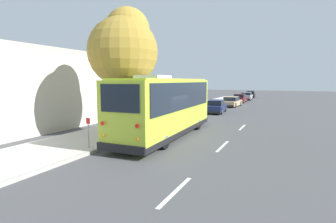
{
  "coord_description": "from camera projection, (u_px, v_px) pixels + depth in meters",
  "views": [
    {
      "loc": [
        -13.01,
        -6.23,
        3.32
      ],
      "look_at": [
        2.37,
        0.96,
        1.3
      ],
      "focal_mm": 28.0,
      "sensor_mm": 36.0,
      "label": 1
    }
  ],
  "objects": [
    {
      "name": "shuttle_bus",
      "position": [
        166.0,
        104.0,
        15.42
      ],
      "size": [
        10.04,
        2.91,
        3.58
      ],
      "rotation": [
        0.0,
        0.0,
        0.03
      ],
      "color": "#ADC633",
      "rests_on": "ground"
    },
    {
      "name": "parked_sedan_navy",
      "position": [
        216.0,
        107.0,
        27.11
      ],
      "size": [
        4.58,
        1.96,
        1.31
      ],
      "rotation": [
        0.0,
        0.0,
        0.08
      ],
      "color": "#19234C",
      "rests_on": "ground"
    },
    {
      "name": "curb_strip",
      "position": [
        138.0,
        136.0,
        15.48
      ],
      "size": [
        80.0,
        0.14,
        0.15
      ],
      "primitive_type": "cube",
      "color": "#AAA69D",
      "rests_on": "ground"
    },
    {
      "name": "parked_sedan_silver",
      "position": [
        246.0,
        96.0,
        44.97
      ],
      "size": [
        4.42,
        1.88,
        1.33
      ],
      "rotation": [
        0.0,
        0.0,
        0.02
      ],
      "color": "#A8AAAF",
      "rests_on": "ground"
    },
    {
      "name": "building_backdrop",
      "position": [
        27.0,
        91.0,
        19.56
      ],
      "size": [
        21.49,
        8.72,
        5.41
      ],
      "color": "beige",
      "rests_on": "ground"
    },
    {
      "name": "parked_sedan_maroon",
      "position": [
        240.0,
        98.0,
        39.63
      ],
      "size": [
        4.62,
        1.78,
        1.3
      ],
      "rotation": [
        0.0,
        0.0,
        0.02
      ],
      "color": "maroon",
      "rests_on": "ground"
    },
    {
      "name": "lane_stripe_mid",
      "position": [
        223.0,
        146.0,
        13.26
      ],
      "size": [
        2.4,
        0.14,
        0.01
      ],
      "primitive_type": "cube",
      "color": "silver",
      "rests_on": "ground"
    },
    {
      "name": "parked_sedan_black",
      "position": [
        250.0,
        95.0,
        50.44
      ],
      "size": [
        4.36,
        1.9,
        1.3
      ],
      "rotation": [
        0.0,
        0.0,
        0.07
      ],
      "color": "black",
      "rests_on": "ground"
    },
    {
      "name": "sign_post_near",
      "position": [
        88.0,
        132.0,
        12.28
      ],
      "size": [
        0.06,
        0.22,
        1.43
      ],
      "color": "gray",
      "rests_on": "sidewalk_slab"
    },
    {
      "name": "sidewalk_slab",
      "position": [
        110.0,
        133.0,
        16.33
      ],
      "size": [
        80.0,
        3.93,
        0.15
      ],
      "primitive_type": "cube",
      "color": "beige",
      "rests_on": "ground"
    },
    {
      "name": "ground_plane",
      "position": [
        166.0,
        140.0,
        14.71
      ],
      "size": [
        160.0,
        160.0,
        0.0
      ],
      "primitive_type": "plane",
      "color": "#474749"
    },
    {
      "name": "lane_stripe_behind",
      "position": [
        176.0,
        191.0,
        7.86
      ],
      "size": [
        2.4,
        0.14,
        0.01
      ],
      "primitive_type": "cube",
      "color": "silver",
      "rests_on": "ground"
    },
    {
      "name": "lane_stripe_ahead",
      "position": [
        242.0,
        127.0,
        18.66
      ],
      "size": [
        2.4,
        0.14,
        0.01
      ],
      "primitive_type": "cube",
      "color": "silver",
      "rests_on": "ground"
    },
    {
      "name": "sign_post_far",
      "position": [
        111.0,
        127.0,
        13.82
      ],
      "size": [
        0.06,
        0.22,
        1.37
      ],
      "color": "gray",
      "rests_on": "sidewalk_slab"
    },
    {
      "name": "street_tree",
      "position": [
        124.0,
        47.0,
        14.98
      ],
      "size": [
        3.99,
        3.99,
        7.38
      ],
      "color": "brown",
      "rests_on": "sidewalk_slab"
    },
    {
      "name": "parked_sedan_tan",
      "position": [
        232.0,
        102.0,
        33.59
      ],
      "size": [
        4.6,
        2.0,
        1.26
      ],
      "rotation": [
        0.0,
        0.0,
        -0.06
      ],
      "color": "tan",
      "rests_on": "ground"
    }
  ]
}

